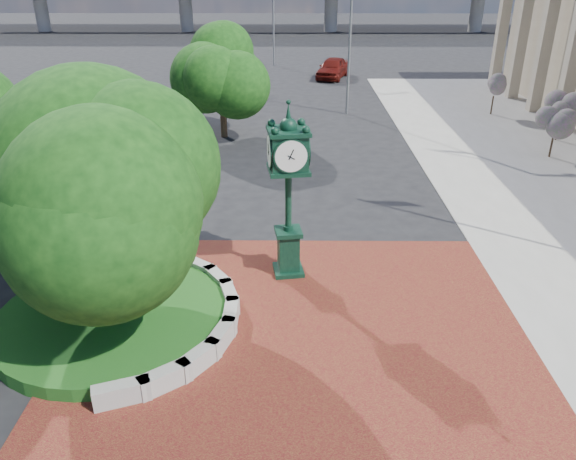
# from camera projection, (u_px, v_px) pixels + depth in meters

# --- Properties ---
(ground) EXTENTS (200.00, 200.00, 0.00)m
(ground) POSITION_uv_depth(u_px,v_px,m) (298.00, 325.00, 15.17)
(ground) COLOR black
(ground) RESTS_ON ground
(plaza) EXTENTS (12.00, 12.00, 0.04)m
(plaza) POSITION_uv_depth(u_px,v_px,m) (298.00, 347.00, 14.26)
(plaza) COLOR maroon
(plaza) RESTS_ON ground
(planter_wall) EXTENTS (2.96, 6.77, 0.54)m
(planter_wall) POSITION_uv_depth(u_px,v_px,m) (197.00, 316.00, 15.07)
(planter_wall) COLOR #9E9B93
(planter_wall) RESTS_ON ground
(grass_bed) EXTENTS (6.10, 6.10, 0.40)m
(grass_bed) POSITION_uv_depth(u_px,v_px,m) (113.00, 318.00, 15.12)
(grass_bed) COLOR #144716
(grass_bed) RESTS_ON ground
(tree_planter) EXTENTS (5.20, 5.20, 6.33)m
(tree_planter) POSITION_uv_depth(u_px,v_px,m) (93.00, 197.00, 13.60)
(tree_planter) COLOR #38281C
(tree_planter) RESTS_ON ground
(tree_street) EXTENTS (4.40, 4.40, 5.45)m
(tree_street) POSITION_uv_depth(u_px,v_px,m) (221.00, 78.00, 30.02)
(tree_street) COLOR #38281C
(tree_street) RESTS_ON ground
(post_clock) EXTENTS (1.25, 1.25, 5.38)m
(post_clock) POSITION_uv_depth(u_px,v_px,m) (288.00, 185.00, 16.42)
(post_clock) COLOR black
(post_clock) RESTS_ON ground
(parked_car) EXTENTS (3.37, 5.29, 1.68)m
(parked_car) POSITION_uv_depth(u_px,v_px,m) (333.00, 68.00, 46.71)
(parked_car) COLOR #59110C
(parked_car) RESTS_ON ground
(street_lamp_near) EXTENTS (2.05, 0.38, 9.15)m
(street_lamp_near) POSITION_uv_depth(u_px,v_px,m) (354.00, 26.00, 33.78)
(street_lamp_near) COLOR slate
(street_lamp_near) RESTS_ON ground
(shrub_near) EXTENTS (1.20, 1.20, 2.20)m
(shrub_near) POSITION_uv_depth(u_px,v_px,m) (555.00, 126.00, 27.41)
(shrub_near) COLOR #38281C
(shrub_near) RESTS_ON ground
(shrub_mid) EXTENTS (1.20, 1.20, 2.20)m
(shrub_mid) POSITION_uv_depth(u_px,v_px,m) (561.00, 112.00, 30.06)
(shrub_mid) COLOR #38281C
(shrub_mid) RESTS_ON ground
(shrub_far) EXTENTS (1.20, 1.20, 2.20)m
(shrub_far) POSITION_uv_depth(u_px,v_px,m) (494.00, 90.00, 35.21)
(shrub_far) COLOR #38281C
(shrub_far) RESTS_ON ground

